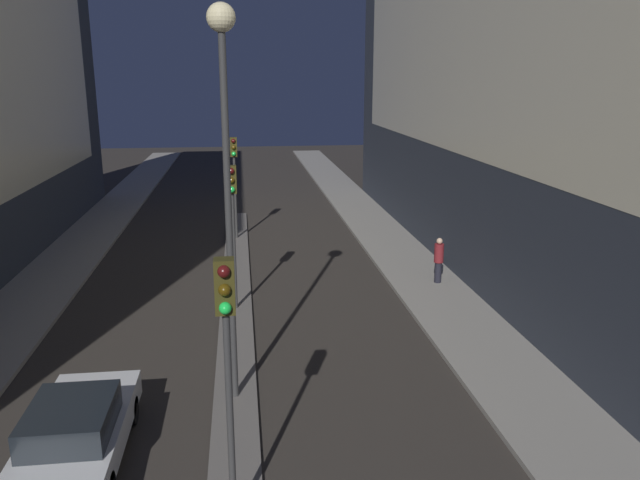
{
  "coord_description": "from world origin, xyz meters",
  "views": [
    {
      "loc": [
        0.31,
        -5.46,
        7.69
      ],
      "look_at": [
        3.77,
        21.68,
        0.5
      ],
      "focal_mm": 35.0,
      "sensor_mm": 36.0,
      "label": 1
    }
  ],
  "objects_px": {
    "street_lamp": "(225,121)",
    "car_left_lane": "(76,432)",
    "traffic_light_near": "(227,337)",
    "pedestrian_on_right_sidewalk": "(439,259)",
    "traffic_light_mid": "(232,205)",
    "traffic_light_far": "(234,165)"
  },
  "relations": [
    {
      "from": "traffic_light_mid",
      "to": "car_left_lane",
      "type": "relative_size",
      "value": 1.06
    },
    {
      "from": "traffic_light_near",
      "to": "pedestrian_on_right_sidewalk",
      "type": "bearing_deg",
      "value": 58.39
    },
    {
      "from": "car_left_lane",
      "to": "traffic_light_mid",
      "type": "bearing_deg",
      "value": 69.17
    },
    {
      "from": "car_left_lane",
      "to": "street_lamp",
      "type": "bearing_deg",
      "value": 35.76
    },
    {
      "from": "car_left_lane",
      "to": "pedestrian_on_right_sidewalk",
      "type": "relative_size",
      "value": 2.64
    },
    {
      "from": "traffic_light_near",
      "to": "pedestrian_on_right_sidewalk",
      "type": "distance_m",
      "value": 14.69
    },
    {
      "from": "traffic_light_near",
      "to": "street_lamp",
      "type": "relative_size",
      "value": 0.53
    },
    {
      "from": "car_left_lane",
      "to": "traffic_light_near",
      "type": "bearing_deg",
      "value": -36.06
    },
    {
      "from": "street_lamp",
      "to": "car_left_lane",
      "type": "height_order",
      "value": "street_lamp"
    },
    {
      "from": "traffic_light_far",
      "to": "street_lamp",
      "type": "distance_m",
      "value": 15.9
    },
    {
      "from": "traffic_light_near",
      "to": "car_left_lane",
      "type": "distance_m",
      "value": 4.86
    },
    {
      "from": "traffic_light_far",
      "to": "street_lamp",
      "type": "relative_size",
      "value": 0.53
    },
    {
      "from": "traffic_light_far",
      "to": "pedestrian_on_right_sidewalk",
      "type": "bearing_deg",
      "value": -46.02
    },
    {
      "from": "traffic_light_near",
      "to": "traffic_light_mid",
      "type": "distance_m",
      "value": 10.6
    },
    {
      "from": "traffic_light_mid",
      "to": "street_lamp",
      "type": "height_order",
      "value": "street_lamp"
    },
    {
      "from": "traffic_light_near",
      "to": "street_lamp",
      "type": "height_order",
      "value": "street_lamp"
    },
    {
      "from": "traffic_light_mid",
      "to": "car_left_lane",
      "type": "distance_m",
      "value": 9.34
    },
    {
      "from": "pedestrian_on_right_sidewalk",
      "to": "car_left_lane",
      "type": "bearing_deg",
      "value": -136.99
    },
    {
      "from": "pedestrian_on_right_sidewalk",
      "to": "traffic_light_mid",
      "type": "bearing_deg",
      "value": -167.26
    },
    {
      "from": "street_lamp",
      "to": "car_left_lane",
      "type": "distance_m",
      "value": 7.15
    },
    {
      "from": "traffic_light_near",
      "to": "traffic_light_far",
      "type": "distance_m",
      "value": 20.16
    },
    {
      "from": "traffic_light_far",
      "to": "street_lamp",
      "type": "bearing_deg",
      "value": -90.0
    }
  ]
}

